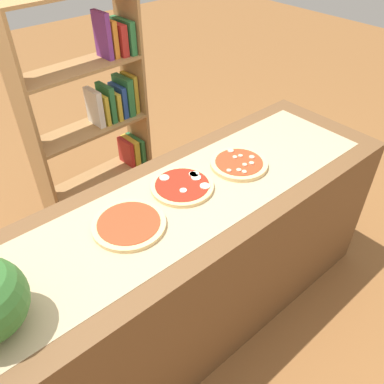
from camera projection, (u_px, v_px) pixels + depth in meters
ground_plane at (192, 311)px, 2.32m from camera, size 12.00×12.00×0.00m
counter at (192, 261)px, 2.04m from camera, size 2.15×0.70×0.88m
parchment_paper at (192, 195)px, 1.76m from camera, size 1.91×0.51×0.00m
pizza_plain_0 at (129, 224)px, 1.60m from camera, size 0.30×0.30×0.02m
pizza_mozzarella_1 at (182, 186)px, 1.80m from camera, size 0.29×0.29×0.03m
pizza_mushroom_2 at (239, 164)px, 1.93m from camera, size 0.28×0.28×0.03m
bookshelf at (103, 126)px, 2.49m from camera, size 0.76×0.28×1.56m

